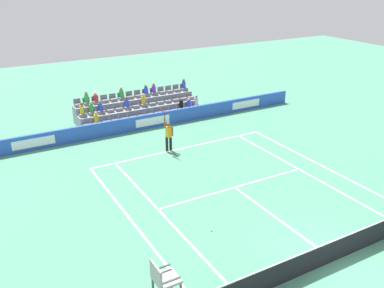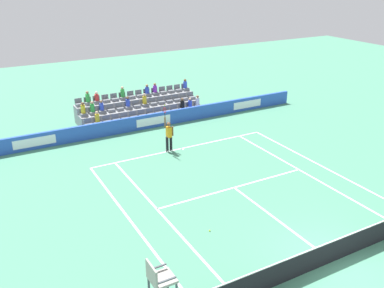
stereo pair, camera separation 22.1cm
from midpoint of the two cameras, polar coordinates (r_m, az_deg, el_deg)
name	(u,v)px [view 1 (the left image)]	position (r m, az deg, el deg)	size (l,w,h in m)	color
ground_plane	(335,260)	(16.97, 18.15, -14.56)	(80.00, 80.00, 0.00)	#47896B
line_baseline	(181,148)	(25.17, -1.67, -0.60)	(10.97, 0.10, 0.01)	white
line_service	(235,187)	(20.95, 5.42, -5.78)	(8.23, 0.10, 0.01)	white
line_centre_service	(278,219)	(18.79, 11.03, -9.76)	(0.10, 6.40, 0.01)	white
line_singles_sideline_left	(163,214)	(18.81, -4.29, -9.32)	(0.10, 11.89, 0.01)	white
line_singles_sideline_right	(305,172)	(23.03, 14.55, -3.68)	(0.10, 11.89, 0.01)	white
line_doubles_sideline_left	(133,223)	(18.38, -8.21, -10.37)	(0.10, 11.89, 0.01)	white
line_doubles_sideline_right	(324,167)	(23.94, 16.94, -2.92)	(0.10, 11.89, 0.01)	white
line_centre_mark	(182,149)	(25.08, -1.57, -0.68)	(0.10, 0.20, 0.01)	white
sponsor_barrier	(152,121)	(28.44, -5.57, 3.13)	(22.75, 0.22, 0.95)	blue
tennis_net	(336,249)	(16.69, 18.36, -13.21)	(11.97, 0.10, 1.07)	#33383D
tennis_player	(168,135)	(24.45, -3.42, 1.16)	(0.53, 0.36, 2.85)	black
umpire_chair	(164,286)	(12.86, -4.24, -18.39)	(0.70, 0.70, 2.34)	#474C54
stadium_stand	(138,110)	(30.43, -7.39, 4.53)	(8.68, 2.85, 2.21)	gray
loose_tennis_ball	(211,230)	(17.68, 2.23, -11.47)	(0.07, 0.07, 0.07)	#D1E533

